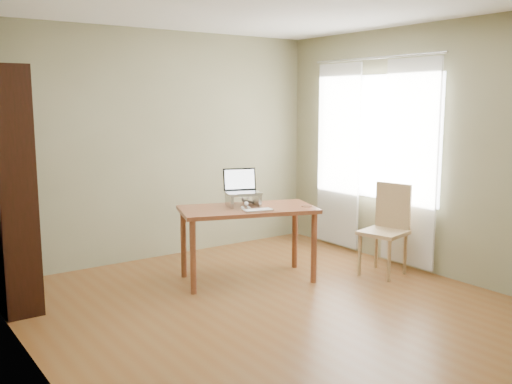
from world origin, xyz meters
The scene contains 10 objects.
room centered at (0.03, 0.01, 1.30)m, with size 4.04×4.54×2.64m.
bookshelf centered at (-1.83, 1.55, 1.05)m, with size 0.30×0.90×2.10m.
curtains centered at (1.92, 0.80, 1.17)m, with size 0.03×1.90×2.25m.
desk centered at (0.28, 0.91, 0.65)m, with size 1.49×1.07×0.75m.
laptop_stand centered at (0.28, 0.99, 0.83)m, with size 0.32×0.25×0.13m.
laptop centered at (0.28, 1.06, 0.94)m, with size 0.40×0.39×0.24m.
keyboard centered at (0.25, 0.69, 0.76)m, with size 0.31×0.18×0.02m.
coaster centered at (0.80, 0.62, 0.75)m, with size 0.11×0.11×0.01m, color brown.
cat centered at (0.27, 1.03, 0.81)m, with size 0.23×0.47×0.14m.
chair centered at (1.60, 0.24, 0.51)m, with size 0.50×0.50×0.95m.
Camera 1 is at (-2.90, -3.72, 1.80)m, focal length 40.00 mm.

